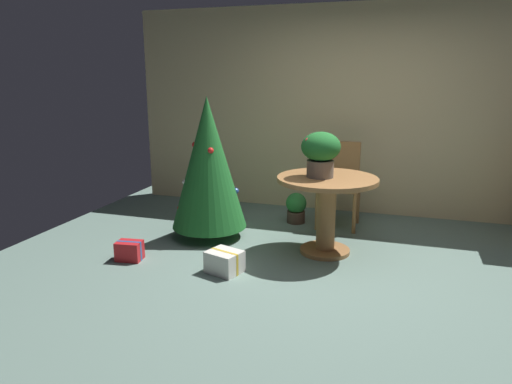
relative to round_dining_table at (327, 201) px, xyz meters
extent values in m
plane|color=slate|center=(0.14, -0.59, -0.54)|extent=(6.60, 6.60, 0.00)
cube|color=beige|center=(0.14, 1.61, 0.76)|extent=(6.00, 0.10, 2.60)
cylinder|color=#9E6B3D|center=(0.00, 0.00, -0.52)|extent=(0.50, 0.50, 0.04)
cylinder|color=#9E6B3D|center=(0.00, 0.00, -0.15)|extent=(0.19, 0.19, 0.70)
cylinder|color=#9E6B3D|center=(0.00, 0.00, 0.21)|extent=(0.99, 0.99, 0.04)
cylinder|color=#665B51|center=(-0.07, -0.02, 0.32)|extent=(0.26, 0.26, 0.17)
ellipsoid|color=#1E6628|center=(-0.07, -0.02, 0.54)|extent=(0.38, 0.38, 0.28)
sphere|color=red|center=(-0.17, -0.10, 0.59)|extent=(0.08, 0.08, 0.08)
sphere|color=red|center=(0.04, 0.03, 0.52)|extent=(0.07, 0.07, 0.07)
cylinder|color=#9E6B3D|center=(0.21, 0.68, -0.31)|extent=(0.04, 0.04, 0.46)
cylinder|color=#9E6B3D|center=(-0.21, 0.68, -0.31)|extent=(0.04, 0.04, 0.46)
cylinder|color=#9E6B3D|center=(0.21, 1.07, -0.31)|extent=(0.04, 0.04, 0.46)
cylinder|color=#9E6B3D|center=(-0.21, 1.07, -0.31)|extent=(0.04, 0.04, 0.46)
cube|color=#9E6B3D|center=(0.00, 0.88, -0.06)|extent=(0.47, 0.44, 0.05)
cube|color=#9E6B3D|center=(0.00, 1.07, 0.20)|extent=(0.42, 0.05, 0.48)
cylinder|color=brown|center=(-1.30, 0.09, -0.48)|extent=(0.10, 0.10, 0.12)
cone|color=#1E6628|center=(-1.30, 0.09, 0.29)|extent=(0.81, 0.81, 1.41)
sphere|color=silver|center=(-1.53, -0.03, 0.09)|extent=(0.05, 0.05, 0.05)
sphere|color=red|center=(-1.57, -0.07, -0.20)|extent=(0.07, 0.07, 0.07)
sphere|color=red|center=(-1.22, -0.03, 0.44)|extent=(0.07, 0.07, 0.07)
sphere|color=gold|center=(-1.37, 0.29, 0.26)|extent=(0.06, 0.06, 0.06)
sphere|color=red|center=(-1.39, 0.41, -0.16)|extent=(0.06, 0.06, 0.06)
sphere|color=#2D51A8|center=(-1.04, 0.23, -0.03)|extent=(0.07, 0.07, 0.07)
sphere|color=silver|center=(-1.55, 0.23, -0.12)|extent=(0.07, 0.07, 0.07)
sphere|color=red|center=(-1.43, 0.06, 0.48)|extent=(0.07, 0.07, 0.07)
cube|color=silver|center=(-0.79, -0.77, -0.44)|extent=(0.36, 0.33, 0.20)
cube|color=gold|center=(-0.79, -0.77, -0.44)|extent=(0.29, 0.12, 0.20)
cube|color=red|center=(-1.77, -0.77, -0.45)|extent=(0.26, 0.20, 0.19)
cube|color=#1E569E|center=(-1.77, -0.77, -0.45)|extent=(0.24, 0.06, 0.19)
cylinder|color=#4C382D|center=(-0.50, 0.88, -0.47)|extent=(0.22, 0.22, 0.14)
sphere|color=#287533|center=(-0.50, 0.88, -0.30)|extent=(0.25, 0.25, 0.25)
camera|label=1|loc=(0.68, -4.45, 1.20)|focal=32.85mm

